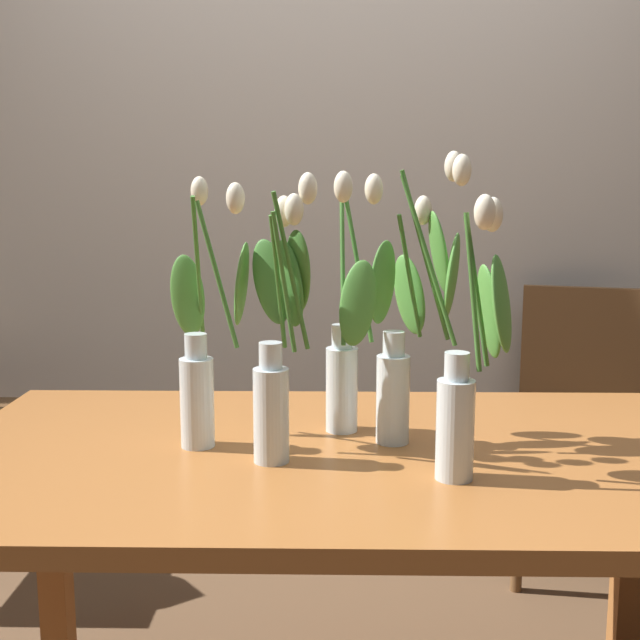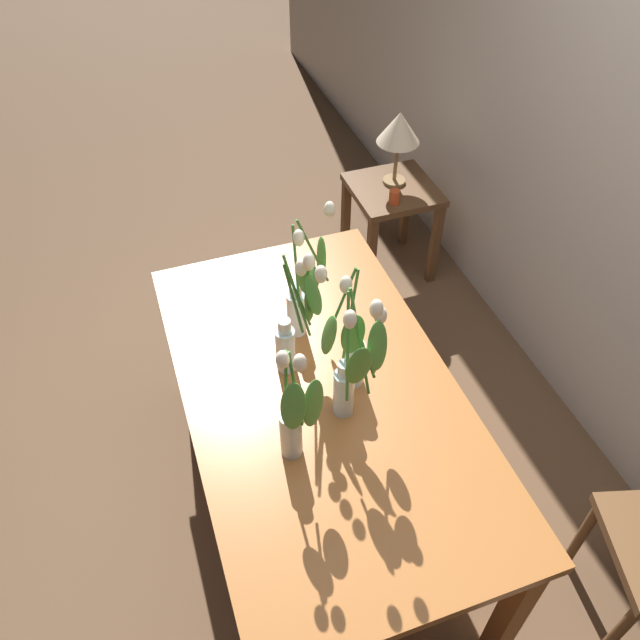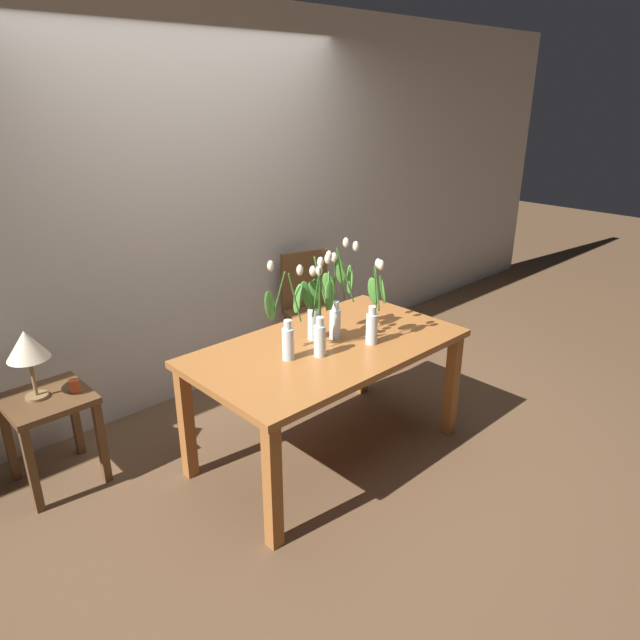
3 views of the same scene
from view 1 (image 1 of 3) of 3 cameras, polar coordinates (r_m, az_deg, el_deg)
room_wall_rear at (r=2.84m, az=1.42°, el=11.37°), size 9.00×0.10×2.70m
dining_table at (r=1.63m, az=1.58°, el=-12.24°), size 1.60×0.90×0.74m
tulip_vase_0 at (r=1.64m, az=2.09°, el=-2.18°), size 0.16×0.17×0.55m
tulip_vase_1 at (r=1.42m, az=10.56°, el=-4.40°), size 0.14×0.15×0.50m
tulip_vase_2 at (r=1.61m, az=6.58°, el=-1.14°), size 0.18×0.19×0.59m
tulip_vase_3 at (r=1.51m, az=-3.00°, el=-2.03°), size 0.14×0.17×0.54m
tulip_vase_4 at (r=1.60m, az=-8.42°, el=-2.62°), size 0.19×0.18×0.54m
dining_chair at (r=2.75m, az=18.19°, el=-6.40°), size 0.50×0.50×0.93m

